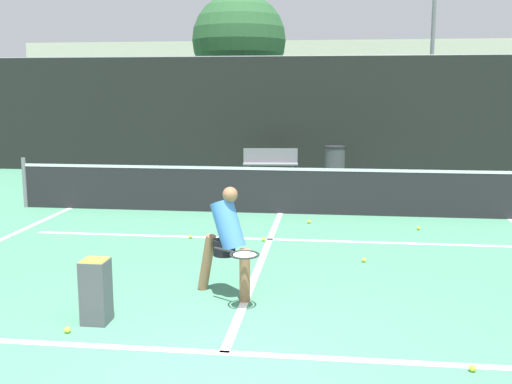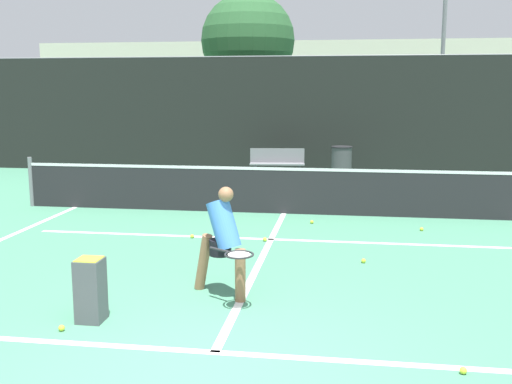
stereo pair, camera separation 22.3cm
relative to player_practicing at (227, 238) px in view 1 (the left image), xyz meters
The scene contains 21 objects.
ground_plane 2.23m from the player_practicing, 83.56° to the right, with size 100.00×100.00×0.00m, color #427F60.
court_baseline_near 1.76m from the player_practicing, 81.50° to the right, with size 11.00×0.10×0.01m, color white.
court_service_line 2.99m from the player_practicing, 85.33° to the left, with size 8.25×0.10×0.01m, color white.
court_center_mark 1.90m from the player_practicing, 82.24° to the left, with size 0.10×6.62×0.01m, color white.
net 5.05m from the player_practicing, 87.32° to the left, with size 11.09×0.09×1.07m.
fence_back 10.97m from the player_practicing, 88.76° to the left, with size 24.00×0.06×3.48m.
player_practicing is the anchor object (origin of this frame).
tennis_ball_scattered_0 2.09m from the player_practicing, 138.52° to the right, with size 0.07×0.07×0.07m, color #D1E033.
tennis_ball_scattered_2 2.54m from the player_practicing, 44.27° to the left, with size 0.07×0.07×0.07m, color #D1E033.
tennis_ball_scattered_3 4.87m from the player_practicing, 53.91° to the left, with size 0.07×0.07×0.07m, color #D1E033.
tennis_ball_scattered_5 4.34m from the player_practicing, 78.48° to the left, with size 0.07×0.07×0.07m, color #D1E033.
tennis_ball_scattered_6 3.12m from the player_practicing, 33.68° to the right, with size 0.07×0.07×0.07m, color #D1E033.
tennis_ball_scattered_8 2.84m from the player_practicing, 86.89° to the left, with size 0.07×0.07×0.07m, color #D1E033.
tennis_ball_scattered_9 3.07m from the player_practicing, 111.79° to the left, with size 0.07×0.07×0.07m, color #D1E033.
ball_hopper 1.65m from the player_practicing, 142.14° to the right, with size 0.28×0.28×0.71m.
courtside_bench 9.75m from the player_practicing, 92.55° to the left, with size 1.56×0.53×0.86m.
trash_bin 9.73m from the player_practicing, 81.97° to the left, with size 0.58×0.58×0.96m.
parked_car 14.46m from the player_practicing, 84.48° to the left, with size 1.62×4.65×1.38m.
floodlight_mast 19.24m from the player_practicing, 73.93° to the left, with size 1.10×0.24×9.18m.
tree_west 15.49m from the player_practicing, 97.99° to the left, with size 3.36×3.36×5.91m.
building_far 30.66m from the player_practicing, 89.56° to the left, with size 36.00×2.40×5.36m, color beige.
Camera 1 is at (0.97, -4.83, 2.51)m, focal length 42.00 mm.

